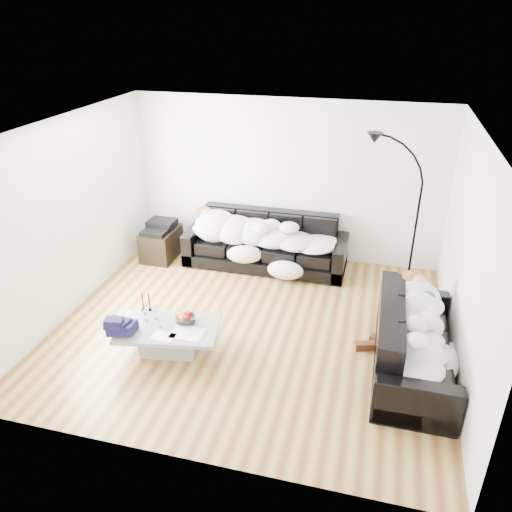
% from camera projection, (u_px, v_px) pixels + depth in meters
% --- Properties ---
extents(ground, '(5.00, 5.00, 0.00)m').
position_uv_depth(ground, '(250.00, 326.00, 6.62)').
color(ground, brown).
rests_on(ground, ground).
extents(wall_back, '(5.00, 0.02, 2.60)m').
position_uv_depth(wall_back, '(286.00, 181.00, 7.99)').
color(wall_back, silver).
rests_on(wall_back, ground).
extents(wall_left, '(0.02, 4.50, 2.60)m').
position_uv_depth(wall_left, '(68.00, 218.00, 6.60)').
color(wall_left, silver).
rests_on(wall_left, ground).
extents(wall_right, '(0.02, 4.50, 2.60)m').
position_uv_depth(wall_right, '(469.00, 261.00, 5.48)').
color(wall_right, silver).
rests_on(wall_right, ground).
extents(ceiling, '(5.00, 5.00, 0.00)m').
position_uv_depth(ceiling, '(249.00, 129.00, 5.46)').
color(ceiling, white).
rests_on(ceiling, ground).
extents(sofa_back, '(2.58, 0.89, 0.84)m').
position_uv_depth(sofa_back, '(266.00, 241.00, 8.01)').
color(sofa_back, black).
rests_on(sofa_back, ground).
extents(sofa_right, '(0.86, 2.02, 0.82)m').
position_uv_depth(sofa_right, '(416.00, 340.00, 5.67)').
color(sofa_right, black).
rests_on(sofa_right, ground).
extents(sleeper_back, '(2.19, 0.76, 0.44)m').
position_uv_depth(sleeper_back, '(265.00, 230.00, 7.87)').
color(sleeper_back, silver).
rests_on(sleeper_back, sofa_back).
extents(sleeper_right, '(0.73, 1.73, 0.42)m').
position_uv_depth(sleeper_right, '(418.00, 324.00, 5.57)').
color(sleeper_right, silver).
rests_on(sleeper_right, sofa_right).
extents(teal_cushion, '(0.42, 0.38, 0.20)m').
position_uv_depth(teal_cushion, '(413.00, 289.00, 6.08)').
color(teal_cushion, '#0D5E47').
rests_on(teal_cushion, sofa_right).
extents(coffee_table, '(1.31, 0.90, 0.35)m').
position_uv_depth(coffee_table, '(169.00, 339.00, 6.08)').
color(coffee_table, '#939699').
rests_on(coffee_table, ground).
extents(fruit_bowl, '(0.29, 0.29, 0.15)m').
position_uv_depth(fruit_bowl, '(185.00, 317.00, 6.05)').
color(fruit_bowl, white).
rests_on(fruit_bowl, coffee_table).
extents(wine_glass_a, '(0.08, 0.08, 0.17)m').
position_uv_depth(wine_glass_a, '(155.00, 313.00, 6.12)').
color(wine_glass_a, white).
rests_on(wine_glass_a, coffee_table).
extents(wine_glass_b, '(0.08, 0.08, 0.17)m').
position_uv_depth(wine_glass_b, '(146.00, 315.00, 6.08)').
color(wine_glass_b, white).
rests_on(wine_glass_b, coffee_table).
extents(wine_glass_c, '(0.07, 0.07, 0.16)m').
position_uv_depth(wine_glass_c, '(160.00, 321.00, 5.97)').
color(wine_glass_c, white).
rests_on(wine_glass_c, coffee_table).
extents(candle_left, '(0.06, 0.06, 0.25)m').
position_uv_depth(candle_left, '(143.00, 302.00, 6.26)').
color(candle_left, maroon).
rests_on(candle_left, coffee_table).
extents(candle_right, '(0.05, 0.05, 0.25)m').
position_uv_depth(candle_right, '(149.00, 302.00, 6.27)').
color(candle_right, maroon).
rests_on(candle_right, coffee_table).
extents(newspaper_a, '(0.38, 0.30, 0.01)m').
position_uv_depth(newspaper_a, '(188.00, 333.00, 5.88)').
color(newspaper_a, silver).
rests_on(newspaper_a, coffee_table).
extents(newspaper_b, '(0.27, 0.20, 0.01)m').
position_uv_depth(newspaper_b, '(164.00, 336.00, 5.82)').
color(newspaper_b, silver).
rests_on(newspaper_b, coffee_table).
extents(navy_jacket, '(0.38, 0.33, 0.17)m').
position_uv_depth(navy_jacket, '(117.00, 322.00, 5.80)').
color(navy_jacket, black).
rests_on(navy_jacket, coffee_table).
extents(shoes, '(0.50, 0.39, 0.11)m').
position_uv_depth(shoes, '(373.00, 343.00, 6.20)').
color(shoes, '#472311').
rests_on(shoes, ground).
extents(av_cabinet, '(0.51, 0.74, 0.50)m').
position_uv_depth(av_cabinet, '(161.00, 243.00, 8.36)').
color(av_cabinet, black).
rests_on(av_cabinet, ground).
extents(stereo, '(0.45, 0.35, 0.13)m').
position_uv_depth(stereo, '(160.00, 226.00, 8.21)').
color(stereo, black).
rests_on(stereo, av_cabinet).
extents(floor_lamp, '(0.75, 0.31, 2.03)m').
position_uv_depth(floor_lamp, '(416.00, 226.00, 7.06)').
color(floor_lamp, black).
rests_on(floor_lamp, ground).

